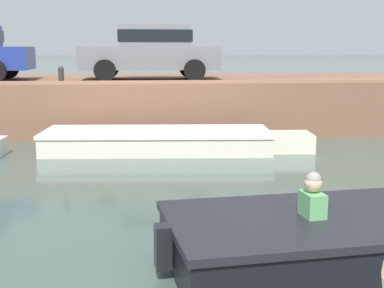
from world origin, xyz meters
TOP-DOWN VIEW (x-y plane):
  - ground_plane at (0.00, 6.13)m, footprint 400.00×400.00m
  - far_quay_wall at (0.00, 15.26)m, footprint 60.00×6.00m
  - far_wall_coping at (0.00, 12.38)m, footprint 60.00×0.24m
  - boat_moored_central_cream at (0.14, 10.67)m, footprint 6.19×2.15m
  - car_left_inner_grey at (-0.14, 14.32)m, footprint 3.97×1.94m
  - mooring_bollard_mid at (-2.47, 12.51)m, footprint 0.15×0.15m

SIDE VIEW (x-z plane):
  - ground_plane at x=0.00m, z-range 0.00..0.00m
  - boat_moored_central_cream at x=0.14m, z-range 0.00..0.49m
  - far_quay_wall at x=0.00m, z-range 0.00..1.44m
  - far_wall_coping at x=0.00m, z-range 1.44..1.52m
  - mooring_bollard_mid at x=-2.47m, z-range 1.45..1.90m
  - car_left_inner_grey at x=-0.14m, z-range 1.51..3.05m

